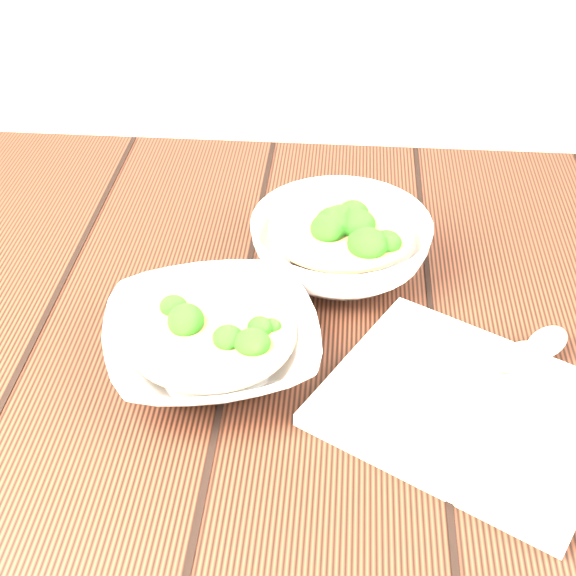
{
  "coord_description": "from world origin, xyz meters",
  "views": [
    {
      "loc": [
        0.08,
        -0.62,
        1.29
      ],
      "look_at": [
        0.03,
        0.0,
        0.8
      ],
      "focal_mm": 50.0,
      "sensor_mm": 36.0,
      "label": 1
    }
  ],
  "objects_px": {
    "table": "(259,408)",
    "soup_bowl_front": "(212,341)",
    "soup_bowl_back": "(341,243)",
    "trivet": "(331,258)",
    "napkin": "(468,408)"
  },
  "relations": [
    {
      "from": "table",
      "to": "napkin",
      "type": "bearing_deg",
      "value": -27.01
    },
    {
      "from": "trivet",
      "to": "napkin",
      "type": "xyz_separation_m",
      "value": [
        0.13,
        -0.21,
        -0.0
      ]
    },
    {
      "from": "table",
      "to": "soup_bowl_front",
      "type": "distance_m",
      "value": 0.16
    },
    {
      "from": "soup_bowl_front",
      "to": "napkin",
      "type": "height_order",
      "value": "soup_bowl_front"
    },
    {
      "from": "table",
      "to": "napkin",
      "type": "distance_m",
      "value": 0.26
    },
    {
      "from": "table",
      "to": "soup_bowl_back",
      "type": "relative_size",
      "value": 4.98
    },
    {
      "from": "soup_bowl_front",
      "to": "trivet",
      "type": "xyz_separation_m",
      "value": [
        0.11,
        0.17,
        -0.02
      ]
    },
    {
      "from": "soup_bowl_front",
      "to": "table",
      "type": "bearing_deg",
      "value": 57.1
    },
    {
      "from": "soup_bowl_back",
      "to": "napkin",
      "type": "xyz_separation_m",
      "value": [
        0.12,
        -0.21,
        -0.03
      ]
    },
    {
      "from": "soup_bowl_front",
      "to": "napkin",
      "type": "xyz_separation_m",
      "value": [
        0.24,
        -0.05,
        -0.02
      ]
    },
    {
      "from": "table",
      "to": "soup_bowl_back",
      "type": "height_order",
      "value": "soup_bowl_back"
    },
    {
      "from": "soup_bowl_front",
      "to": "soup_bowl_back",
      "type": "xyz_separation_m",
      "value": [
        0.12,
        0.16,
        0.01
      ]
    },
    {
      "from": "napkin",
      "to": "trivet",
      "type": "bearing_deg",
      "value": 151.01
    },
    {
      "from": "soup_bowl_front",
      "to": "napkin",
      "type": "distance_m",
      "value": 0.24
    },
    {
      "from": "table",
      "to": "soup_bowl_front",
      "type": "bearing_deg",
      "value": -122.9
    }
  ]
}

